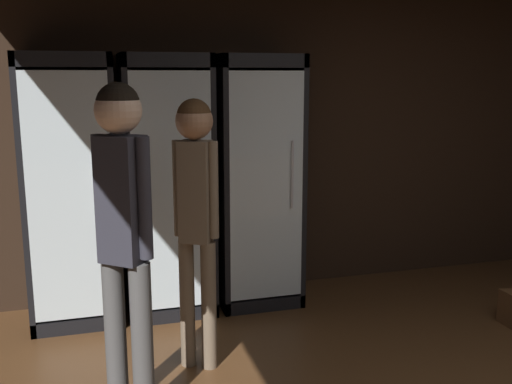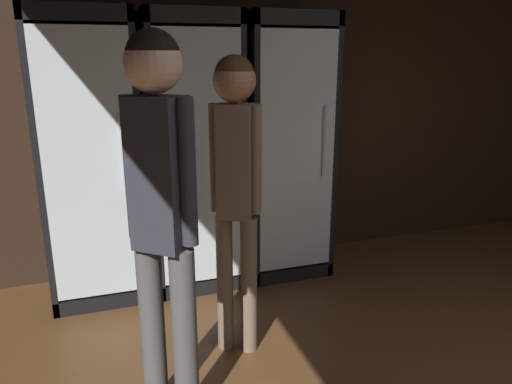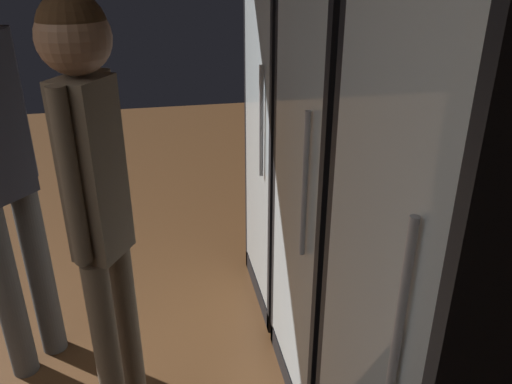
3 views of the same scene
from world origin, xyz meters
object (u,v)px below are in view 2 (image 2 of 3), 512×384
object	(u,v)px
shopper_near	(235,169)
cooler_far_left	(91,162)
cooler_left	(192,156)
shopper_far	(161,194)
cooler_center	(281,150)

from	to	relation	value
shopper_near	cooler_far_left	bearing A→B (deg)	126.16
cooler_left	shopper_far	bearing A→B (deg)	-106.03
cooler_far_left	cooler_center	size ratio (longest dim) A/B	1.00
cooler_center	shopper_near	xyz separation A→B (m)	(-0.65, -0.99, 0.13)
cooler_center	shopper_far	bearing A→B (deg)	-127.81
cooler_far_left	cooler_left	world-z (taller)	same
cooler_left	cooler_far_left	bearing A→B (deg)	-179.95
cooler_far_left	shopper_far	size ratio (longest dim) A/B	1.10
cooler_left	shopper_near	size ratio (longest dim) A/B	1.17
cooler_far_left	cooler_center	world-z (taller)	same
cooler_far_left	cooler_center	xyz separation A→B (m)	(1.37, -0.00, -0.01)
cooler_center	shopper_near	distance (m)	1.19
cooler_left	cooler_center	world-z (taller)	same
cooler_far_left	shopper_near	xyz separation A→B (m)	(0.72, -0.99, 0.12)
cooler_far_left	cooler_center	bearing A→B (deg)	-0.02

